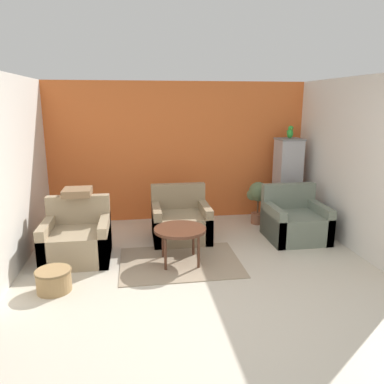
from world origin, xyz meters
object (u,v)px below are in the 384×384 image
coffee_table (180,231)px  wicker_basket (54,280)px  armchair_right (295,222)px  armchair_left (77,240)px  armchair_middle (181,222)px  potted_plant (258,196)px  birdcage (287,182)px  parrot (290,132)px

coffee_table → wicker_basket: bearing=-160.1°
coffee_table → armchair_right: bearing=18.6°
coffee_table → wicker_basket: (-1.52, -0.55, -0.30)m
armchair_right → wicker_basket: armchair_right is taller
armchair_left → armchair_middle: same height
wicker_basket → potted_plant: bearing=33.1°
armchair_left → coffee_table: bearing=-14.2°
armchair_middle → birdcage: bearing=19.0°
armchair_left → parrot: size_ratio=3.88×
armchair_right → parrot: (0.25, 0.97, 1.32)m
armchair_middle → wicker_basket: 2.20m
coffee_table → parrot: bearing=36.8°
armchair_left → armchair_middle: 1.60m
coffee_table → birdcage: bearing=36.8°
armchair_left → armchair_right: bearing=5.1°
armchair_middle → wicker_basket: size_ratio=2.15×
birdcage → parrot: size_ratio=6.61×
armchair_right → potted_plant: (-0.34, 0.82, 0.23)m
armchair_middle → potted_plant: size_ratio=1.16×
coffee_table → armchair_left: 1.44m
parrot → birdcage: bearing=-90.0°
coffee_table → potted_plant: bearing=43.0°
potted_plant → birdcage: bearing=14.3°
armchair_right → wicker_basket: bearing=-160.8°
armchair_right → armchair_middle: same height
birdcage → potted_plant: bearing=-165.7°
armchair_right → potted_plant: 0.91m
coffee_table → potted_plant: 2.13m
parrot → wicker_basket: (-3.67, -2.16, -1.45)m
armchair_right → wicker_basket: size_ratio=2.15×
armchair_right → birdcage: (0.25, 0.96, 0.44)m
birdcage → armchair_right: bearing=-104.3°
birdcage → parrot: 0.88m
armchair_middle → parrot: size_ratio=3.88×
armchair_right → birdcage: birdcage is taller
armchair_middle → potted_plant: (1.44, 0.55, 0.23)m
armchair_left → birdcage: birdcage is taller
wicker_basket → parrot: bearing=30.5°
armchair_left → potted_plant: armchair_left is taller
armchair_right → armchair_left: bearing=-174.9°
birdcage → wicker_basket: birdcage is taller
birdcage → wicker_basket: bearing=-149.6°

